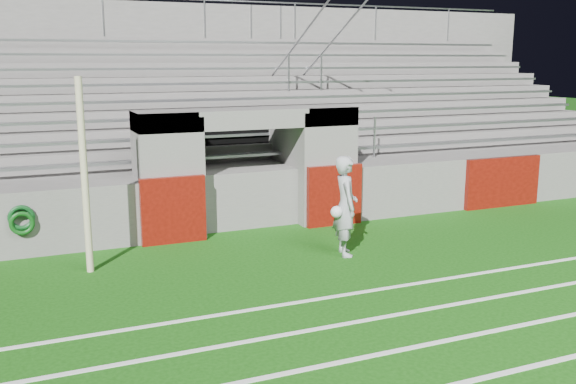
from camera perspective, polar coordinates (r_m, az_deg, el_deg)
name	(u,v)px	position (r m, az deg, el deg)	size (l,w,h in m)	color
ground	(319,276)	(11.05, 2.73, -7.43)	(90.00, 90.00, 0.00)	#12480C
field_post	(84,177)	(11.36, -17.64, 1.30)	(0.12, 0.12, 3.35)	beige
stadium_structure	(195,137)	(18.07, -8.31, 4.82)	(26.00, 8.48, 5.42)	#63615E
goalkeeper_with_ball	(345,206)	(11.99, 5.12, -1.24)	(0.65, 0.78, 1.89)	#9DA0A6
hose_coil	(22,220)	(12.64, -22.59, -2.34)	(0.48, 0.14, 0.56)	#0C3F17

